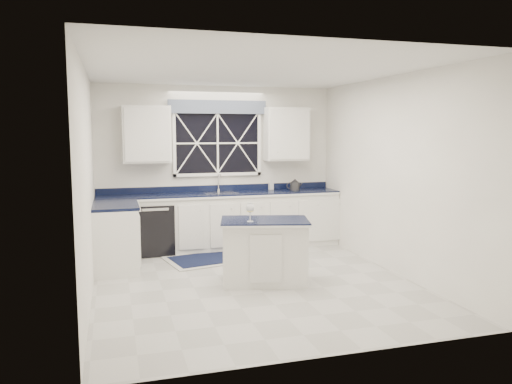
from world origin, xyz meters
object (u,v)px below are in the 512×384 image
object	(u,v)px
wine_glass	(250,208)
soap_bottle	(271,185)
faucet	(219,182)
island	(265,251)
dishwasher	(154,228)
kettle	(295,185)

from	to	relation	value
wine_glass	soap_bottle	xyz separation A→B (m)	(1.01, 2.30, 0.03)
faucet	island	distance (m)	2.29
soap_bottle	wine_glass	bearing A→B (deg)	-113.80
dishwasher	faucet	world-z (taller)	faucet
wine_glass	soap_bottle	distance (m)	2.51
kettle	soap_bottle	bearing A→B (deg)	163.26
faucet	island	bearing A→B (deg)	-86.41
kettle	dishwasher	bearing A→B (deg)	-166.34
wine_glass	soap_bottle	bearing A→B (deg)	66.20
dishwasher	soap_bottle	world-z (taller)	soap_bottle
island	wine_glass	xyz separation A→B (m)	(-0.22, -0.09, 0.58)
island	dishwasher	bearing A→B (deg)	136.07
dishwasher	wine_glass	size ratio (longest dim) A/B	3.40
faucet	dishwasher	bearing A→B (deg)	-169.98
faucet	soap_bottle	distance (m)	0.94
kettle	wine_glass	bearing A→B (deg)	-109.94
kettle	wine_glass	size ratio (longest dim) A/B	1.14
island	kettle	bearing A→B (deg)	74.09
kettle	soap_bottle	distance (m)	0.42
faucet	wine_glass	bearing A→B (deg)	-92.06
dishwasher	kettle	distance (m)	2.47
island	soap_bottle	xyz separation A→B (m)	(0.80, 2.21, 0.61)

